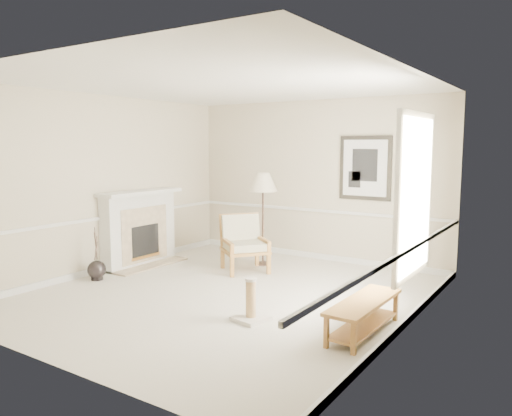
{
  "coord_description": "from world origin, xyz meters",
  "views": [
    {
      "loc": [
        4.09,
        -5.47,
        2.08
      ],
      "look_at": [
        0.03,
        0.7,
        1.16
      ],
      "focal_mm": 35.0,
      "sensor_mm": 36.0,
      "label": 1
    }
  ],
  "objects": [
    {
      "name": "ground",
      "position": [
        0.0,
        0.0,
        0.0
      ],
      "size": [
        5.5,
        5.5,
        0.0
      ],
      "primitive_type": "plane",
      "color": "silver",
      "rests_on": "ground"
    },
    {
      "name": "room",
      "position": [
        0.14,
        0.08,
        1.87
      ],
      "size": [
        5.04,
        5.54,
        2.92
      ],
      "color": "beige",
      "rests_on": "ground"
    },
    {
      "name": "fireplace",
      "position": [
        -2.34,
        0.6,
        0.64
      ],
      "size": [
        0.64,
        1.64,
        1.31
      ],
      "color": "white",
      "rests_on": "ground"
    },
    {
      "name": "floor_vase",
      "position": [
        -2.15,
        -0.5,
        0.15
      ],
      "size": [
        0.29,
        0.29,
        0.84
      ],
      "rotation": [
        0.0,
        0.0,
        0.09
      ],
      "color": "black",
      "rests_on": "ground"
    },
    {
      "name": "armchair",
      "position": [
        -0.61,
        1.29,
        0.5
      ],
      "size": [
        1.02,
        1.01,
        0.93
      ],
      "rotation": [
        0.0,
        0.0,
        0.89
      ],
      "color": "#A26E34",
      "rests_on": "ground"
    },
    {
      "name": "floor_lamp",
      "position": [
        -0.54,
        1.78,
        1.41
      ],
      "size": [
        0.63,
        0.63,
        1.61
      ],
      "rotation": [
        0.0,
        0.0,
        0.29
      ],
      "color": "black",
      "rests_on": "ground"
    },
    {
      "name": "bench",
      "position": [
        2.15,
        -0.34,
        0.25
      ],
      "size": [
        0.43,
        1.34,
        0.38
      ],
      "rotation": [
        0.0,
        0.0,
        -0.03
      ],
      "color": "#A26E34",
      "rests_on": "ground"
    },
    {
      "name": "scratching_post",
      "position": [
        0.87,
        -0.69,
        0.16
      ],
      "size": [
        0.43,
        0.43,
        0.52
      ],
      "rotation": [
        0.0,
        0.0,
        -0.19
      ],
      "color": "white",
      "rests_on": "ground"
    }
  ]
}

